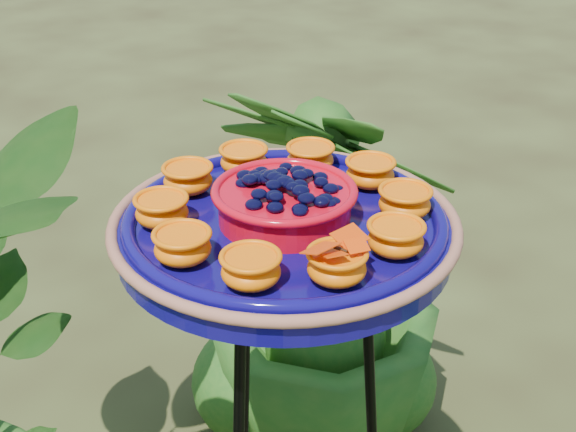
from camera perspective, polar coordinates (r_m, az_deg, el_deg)
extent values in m
torus|color=black|center=(1.13, -0.24, -2.69)|extent=(0.29, 0.29, 0.02)
cylinder|color=black|center=(1.51, -3.15, -15.01)|extent=(0.03, 0.09, 0.91)
cylinder|color=#0C0753|center=(1.11, -0.24, -1.23)|extent=(0.52, 0.52, 0.04)
torus|color=#9F5C48|center=(1.11, -0.25, -0.40)|extent=(0.49, 0.49, 0.02)
torus|color=#0C0753|center=(1.10, -0.25, -0.21)|extent=(0.45, 0.45, 0.02)
cylinder|color=red|center=(1.09, -0.25, 0.74)|extent=(0.20, 0.20, 0.05)
torus|color=red|center=(1.08, -0.25, 1.81)|extent=(0.20, 0.20, 0.01)
ellipsoid|color=black|center=(1.08, -0.25, 2.10)|extent=(0.16, 0.16, 0.03)
ellipsoid|color=orange|center=(1.20, 5.86, 2.92)|extent=(0.07, 0.07, 0.04)
cylinder|color=orange|center=(1.19, 5.90, 3.71)|extent=(0.07, 0.07, 0.01)
ellipsoid|color=orange|center=(1.24, 1.60, 4.01)|extent=(0.07, 0.07, 0.04)
cylinder|color=orange|center=(1.24, 1.61, 4.77)|extent=(0.07, 0.07, 0.01)
ellipsoid|color=orange|center=(1.24, -3.16, 3.85)|extent=(0.07, 0.07, 0.04)
cylinder|color=orange|center=(1.23, -3.18, 4.62)|extent=(0.07, 0.07, 0.01)
ellipsoid|color=orange|center=(1.18, -7.12, 2.49)|extent=(0.07, 0.07, 0.04)
cylinder|color=orange|center=(1.18, -7.17, 3.29)|extent=(0.07, 0.07, 0.01)
ellipsoid|color=orange|center=(1.10, -8.95, 0.21)|extent=(0.07, 0.07, 0.04)
cylinder|color=orange|center=(1.09, -9.02, 1.05)|extent=(0.07, 0.07, 0.01)
ellipsoid|color=orange|center=(1.01, -7.50, -2.33)|extent=(0.07, 0.07, 0.04)
cylinder|color=orange|center=(1.00, -7.56, -1.44)|extent=(0.07, 0.07, 0.01)
ellipsoid|color=orange|center=(0.96, -2.65, -3.99)|extent=(0.07, 0.07, 0.04)
cylinder|color=orange|center=(0.95, -2.68, -3.07)|extent=(0.07, 0.07, 0.01)
ellipsoid|color=orange|center=(0.96, 3.49, -3.74)|extent=(0.07, 0.07, 0.04)
cylinder|color=orange|center=(0.95, 3.52, -2.82)|extent=(0.07, 0.07, 0.01)
ellipsoid|color=orange|center=(1.03, 7.66, -1.75)|extent=(0.07, 0.07, 0.04)
cylinder|color=orange|center=(1.02, 7.72, -0.87)|extent=(0.07, 0.07, 0.01)
ellipsoid|color=orange|center=(1.12, 8.29, 0.82)|extent=(0.07, 0.07, 0.04)
cylinder|color=orange|center=(1.11, 8.36, 1.65)|extent=(0.07, 0.07, 0.01)
cylinder|color=black|center=(0.95, 3.54, -2.29)|extent=(0.01, 0.03, 0.00)
cube|color=#FF3D05|center=(0.94, 2.33, -2.29)|extent=(0.04, 0.03, 0.01)
cube|color=#FF3D05|center=(0.96, 4.42, -1.46)|extent=(0.04, 0.03, 0.01)
imported|color=#1C5115|center=(1.84, 2.73, -4.71)|extent=(0.70, 0.70, 0.98)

